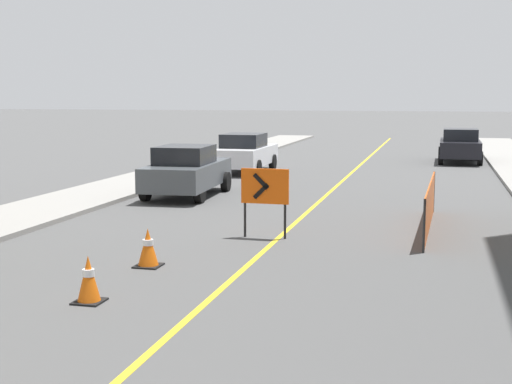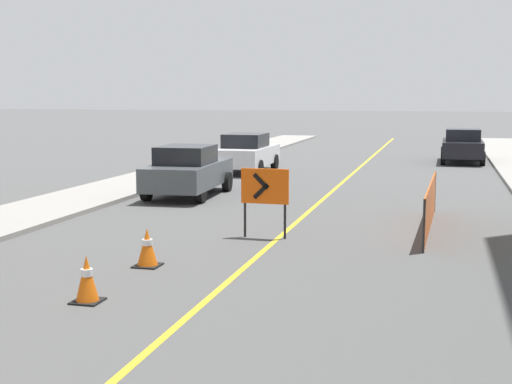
{
  "view_description": "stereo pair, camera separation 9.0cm",
  "coord_description": "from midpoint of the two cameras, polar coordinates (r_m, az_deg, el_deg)",
  "views": [
    {
      "loc": [
        3.34,
        6.32,
        3.14
      ],
      "look_at": [
        -0.53,
        21.52,
        1.0
      ],
      "focal_mm": 50.0,
      "sensor_mm": 36.0,
      "label": 1
    },
    {
      "loc": [
        3.42,
        6.34,
        3.14
      ],
      "look_at": [
        -0.53,
        21.52,
        1.0
      ],
      "focal_mm": 50.0,
      "sensor_mm": 36.0,
      "label": 2
    }
  ],
  "objects": [
    {
      "name": "arrow_barricade_primary",
      "position": [
        15.64,
        0.54,
        0.23
      ],
      "size": [
        1.07,
        0.09,
        1.54
      ],
      "rotation": [
        0.0,
        0.0,
        -0.01
      ],
      "color": "#EF560C",
      "rests_on": "ground_plane"
    },
    {
      "name": "parked_car_curb_mid",
      "position": [
        29.16,
        -0.99,
        3.16
      ],
      "size": [
        1.93,
        4.31,
        1.59
      ],
      "rotation": [
        0.0,
        0.0,
        -0.0
      ],
      "color": "silver",
      "rests_on": "ground_plane"
    },
    {
      "name": "parked_car_curb_near",
      "position": [
        22.31,
        -5.67,
        1.71
      ],
      "size": [
        2.01,
        4.38,
        1.59
      ],
      "rotation": [
        0.0,
        0.0,
        0.05
      ],
      "color": "#474C51",
      "rests_on": "ground_plane"
    },
    {
      "name": "safety_mesh_fence",
      "position": [
        17.21,
        13.57,
        -1.11
      ],
      "size": [
        0.2,
        5.35,
        1.1
      ],
      "rotation": [
        0.0,
        0.0,
        1.54
      ],
      "color": "#EF560C",
      "rests_on": "ground_plane"
    },
    {
      "name": "parked_car_curb_far",
      "position": [
        34.7,
        15.93,
        3.6
      ],
      "size": [
        1.94,
        4.32,
        1.59
      ],
      "rotation": [
        0.0,
        0.0,
        -0.01
      ],
      "color": "black",
      "rests_on": "ground_plane"
    },
    {
      "name": "sidewalk_left",
      "position": [
        25.69,
        -9.63,
        0.77
      ],
      "size": [
        2.63,
        59.26,
        0.12
      ],
      "color": "gray",
      "rests_on": "ground_plane"
    },
    {
      "name": "lane_stripe",
      "position": [
        23.76,
        5.98,
        0.14
      ],
      "size": [
        0.12,
        59.26,
        0.01
      ],
      "color": "gold",
      "rests_on": "ground_plane"
    },
    {
      "name": "traffic_cone_fifth",
      "position": [
        11.21,
        -13.47,
        -6.8
      ],
      "size": [
        0.44,
        0.44,
        0.73
      ],
      "color": "black",
      "rests_on": "ground_plane"
    },
    {
      "name": "traffic_cone_farthest",
      "position": [
        13.29,
        -8.83,
        -4.43
      ],
      "size": [
        0.47,
        0.47,
        0.71
      ],
      "color": "black",
      "rests_on": "ground_plane"
    }
  ]
}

